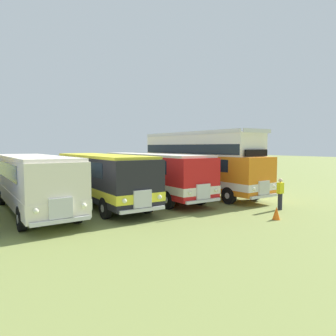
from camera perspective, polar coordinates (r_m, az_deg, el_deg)
The scene contains 8 objects.
ground_plane at distance 17.85m, azimuth -24.13°, elevation -7.50°, with size 200.00×200.00×0.00m, color olive.
bus_fourth_in_row at distance 17.37m, azimuth -24.16°, elevation -1.96°, with size 2.65×10.42×2.99m.
bus_fifth_in_row at distance 18.45m, azimuth -12.57°, elevation -1.37°, with size 2.79×10.51×2.99m.
bus_sixth_in_row at distance 20.37m, azimuth -2.94°, elevation -0.77°, with size 2.80×10.71×2.99m.
bus_seventh_in_row at distance 22.28m, azimuth 5.81°, elevation 1.20°, with size 2.65×11.57×4.52m.
cone_far_end at distance 15.38m, azimuth 19.80°, elevation -8.03°, with size 0.36×0.36×0.62m, color orange.
marshal_person at distance 17.70m, azimuth 20.45°, elevation -4.58°, with size 0.36×0.24×1.73m.
rope_fence_line at distance 28.92m, azimuth -28.25°, elevation -1.87°, with size 28.74×0.08×1.05m.
Camera 1 is at (-3.06, -17.24, 3.47)m, focal length 32.24 mm.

